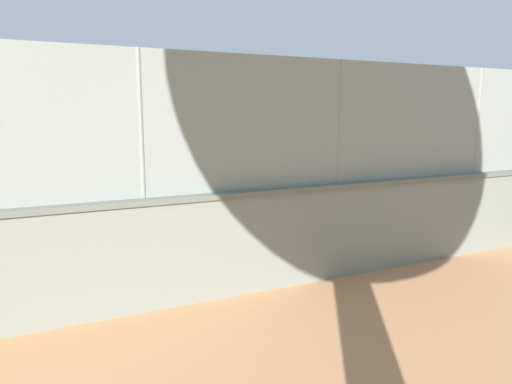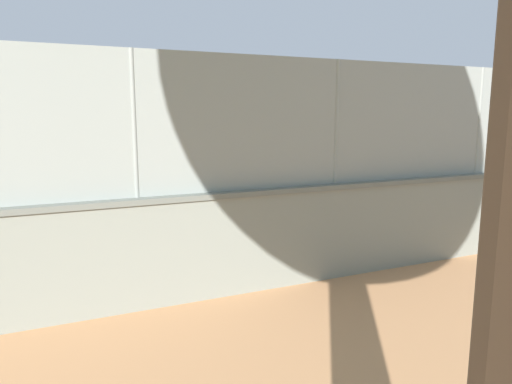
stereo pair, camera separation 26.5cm
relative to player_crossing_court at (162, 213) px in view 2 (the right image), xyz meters
name	(u,v)px [view 2 (the right image)]	position (x,y,z in m)	size (l,w,h in m)	color
ground_plane	(215,186)	(-4.05, -7.93, -0.86)	(260.00, 260.00, 0.00)	tan
perimeter_wall	(471,213)	(-5.67, 2.37, -0.05)	(33.53, 1.17, 1.61)	gray
fence_panel_on_wall	(479,121)	(-5.67, 2.37, 1.76)	(32.92, 0.77, 2.03)	gray
player_crossing_court	(162,213)	(0.00, 0.00, 0.00)	(1.09, 0.67, 1.48)	black
player_baseline_waiting	(302,193)	(-3.17, -0.05, 0.15)	(1.29, 0.78, 1.70)	#B2B2B2
player_at_service_line	(98,174)	(0.44, -6.16, 0.06)	(0.70, 1.03, 1.58)	#591919
sports_ball	(156,280)	(0.53, 1.62, -0.75)	(0.24, 0.24, 0.24)	orange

